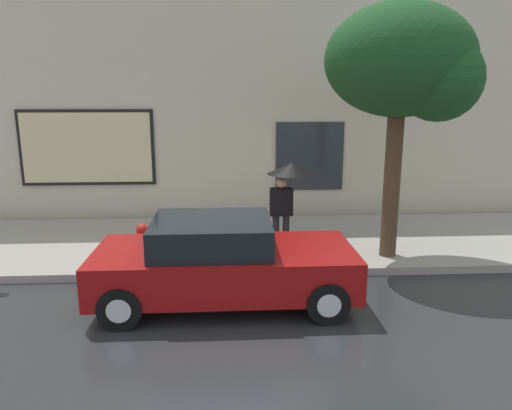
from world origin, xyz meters
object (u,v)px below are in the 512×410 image
parked_car (222,262)px  pedestrian_with_umbrella (289,181)px  fire_hydrant (143,243)px  street_tree (408,66)px

parked_car → pedestrian_with_umbrella: pedestrian_with_umbrella is taller
parked_car → fire_hydrant: (-1.53, 1.58, -0.16)m
parked_car → pedestrian_with_umbrella: bearing=56.9°
fire_hydrant → pedestrian_with_umbrella: pedestrian_with_umbrella is taller
pedestrian_with_umbrella → street_tree: (2.10, -0.37, 2.18)m
parked_car → fire_hydrant: size_ratio=5.39×
parked_car → street_tree: street_tree is taller
parked_car → pedestrian_with_umbrella: 2.57m
fire_hydrant → street_tree: size_ratio=0.16×
fire_hydrant → street_tree: 5.93m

